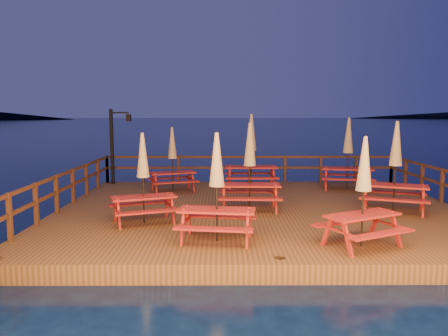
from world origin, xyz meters
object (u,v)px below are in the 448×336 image
(lamp_post, at_px, (116,139))
(picnic_table_1, at_px, (251,150))
(picnic_table_2, at_px, (363,190))
(picnic_table_0, at_px, (250,165))

(lamp_post, distance_m, picnic_table_1, 5.49)
(picnic_table_1, bearing_deg, lamp_post, 167.53)
(picnic_table_1, bearing_deg, picnic_table_2, -75.55)
(picnic_table_0, xyz_separation_m, picnic_table_2, (2.18, -3.53, -0.11))
(lamp_post, relative_size, picnic_table_2, 1.27)
(lamp_post, height_order, picnic_table_1, lamp_post)
(lamp_post, relative_size, picnic_table_1, 1.07)
(picnic_table_0, distance_m, picnic_table_1, 3.72)
(lamp_post, bearing_deg, picnic_table_1, -12.27)
(picnic_table_2, bearing_deg, lamp_post, 103.74)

